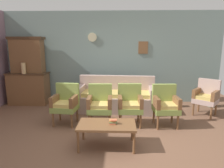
{
  "coord_description": "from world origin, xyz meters",
  "views": [
    {
      "loc": [
        0.2,
        -3.53,
        1.81
      ],
      "look_at": [
        0.03,
        1.11,
        0.85
      ],
      "focal_mm": 32.64,
      "sensor_mm": 36.0,
      "label": 1
    }
  ],
  "objects_px": {
    "armchair_row_middle": "(100,103)",
    "wingback_chair_by_fireplace": "(206,96)",
    "armchair_near_couch_end": "(130,103)",
    "coffee_table": "(107,126)",
    "book_stack_on_table": "(113,122)",
    "floral_couch": "(116,98)",
    "armchair_by_doorway": "(66,102)",
    "armchair_near_cabinet": "(165,103)",
    "vase_on_cabinet": "(23,68)",
    "floor_vase_by_wall": "(213,94)",
    "side_cabinet": "(29,88)"
  },
  "relations": [
    {
      "from": "armchair_near_cabinet",
      "to": "wingback_chair_by_fireplace",
      "type": "relative_size",
      "value": 1.0
    },
    {
      "from": "side_cabinet",
      "to": "armchair_row_middle",
      "type": "xyz_separation_m",
      "value": [
        2.26,
        -1.52,
        0.03
      ]
    },
    {
      "from": "wingback_chair_by_fireplace",
      "to": "floor_vase_by_wall",
      "type": "height_order",
      "value": "wingback_chair_by_fireplace"
    },
    {
      "from": "floral_couch",
      "to": "armchair_by_doorway",
      "type": "xyz_separation_m",
      "value": [
        -1.11,
        -0.98,
        0.17
      ]
    },
    {
      "from": "armchair_near_couch_end",
      "to": "side_cabinet",
      "type": "bearing_deg",
      "value": 153.07
    },
    {
      "from": "armchair_near_couch_end",
      "to": "coffee_table",
      "type": "relative_size",
      "value": 0.9
    },
    {
      "from": "armchair_near_cabinet",
      "to": "book_stack_on_table",
      "type": "height_order",
      "value": "armchair_near_cabinet"
    },
    {
      "from": "vase_on_cabinet",
      "to": "floor_vase_by_wall",
      "type": "relative_size",
      "value": 0.43
    },
    {
      "from": "coffee_table",
      "to": "wingback_chair_by_fireplace",
      "type": "bearing_deg",
      "value": 35.1
    },
    {
      "from": "armchair_near_couch_end",
      "to": "book_stack_on_table",
      "type": "height_order",
      "value": "armchair_near_couch_end"
    },
    {
      "from": "armchair_near_couch_end",
      "to": "armchair_near_cabinet",
      "type": "height_order",
      "value": "same"
    },
    {
      "from": "armchair_row_middle",
      "to": "coffee_table",
      "type": "height_order",
      "value": "armchair_row_middle"
    },
    {
      "from": "armchair_row_middle",
      "to": "coffee_table",
      "type": "distance_m",
      "value": 0.98
    },
    {
      "from": "floor_vase_by_wall",
      "to": "armchair_near_couch_end",
      "type": "bearing_deg",
      "value": -150.22
    },
    {
      "from": "armchair_near_cabinet",
      "to": "coffee_table",
      "type": "height_order",
      "value": "armchair_near_cabinet"
    },
    {
      "from": "armchair_near_cabinet",
      "to": "wingback_chair_by_fireplace",
      "type": "bearing_deg",
      "value": 31.03
    },
    {
      "from": "armchair_near_cabinet",
      "to": "armchair_by_doorway",
      "type": "bearing_deg",
      "value": 179.25
    },
    {
      "from": "armchair_by_doorway",
      "to": "armchair_row_middle",
      "type": "bearing_deg",
      "value": -3.97
    },
    {
      "from": "side_cabinet",
      "to": "coffee_table",
      "type": "distance_m",
      "value": 3.49
    },
    {
      "from": "armchair_row_middle",
      "to": "wingback_chair_by_fireplace",
      "type": "bearing_deg",
      "value": 15.66
    },
    {
      "from": "armchair_row_middle",
      "to": "armchair_near_cabinet",
      "type": "xyz_separation_m",
      "value": [
        1.43,
        0.02,
        0.0
      ]
    },
    {
      "from": "vase_on_cabinet",
      "to": "armchair_row_middle",
      "type": "xyz_separation_m",
      "value": [
        2.28,
        -1.35,
        -0.59
      ]
    },
    {
      "from": "armchair_row_middle",
      "to": "armchair_near_couch_end",
      "type": "xyz_separation_m",
      "value": [
        0.66,
        0.04,
        0.0
      ]
    },
    {
      "from": "armchair_row_middle",
      "to": "wingback_chair_by_fireplace",
      "type": "relative_size",
      "value": 1.0
    },
    {
      "from": "armchair_by_doorway",
      "to": "wingback_chair_by_fireplace",
      "type": "bearing_deg",
      "value": 11.31
    },
    {
      "from": "floral_couch",
      "to": "armchair_by_doorway",
      "type": "bearing_deg",
      "value": -138.57
    },
    {
      "from": "armchair_by_doorway",
      "to": "vase_on_cabinet",
      "type": "bearing_deg",
      "value": 139.48
    },
    {
      "from": "side_cabinet",
      "to": "armchair_by_doorway",
      "type": "xyz_separation_m",
      "value": [
        1.48,
        -1.47,
        0.03
      ]
    },
    {
      "from": "armchair_near_cabinet",
      "to": "coffee_table",
      "type": "bearing_deg",
      "value": -141.36
    },
    {
      "from": "vase_on_cabinet",
      "to": "wingback_chair_by_fireplace",
      "type": "relative_size",
      "value": 0.35
    },
    {
      "from": "side_cabinet",
      "to": "book_stack_on_table",
      "type": "relative_size",
      "value": 8.25
    },
    {
      "from": "side_cabinet",
      "to": "floor_vase_by_wall",
      "type": "xyz_separation_m",
      "value": [
        5.32,
        -0.1,
        -0.1
      ]
    },
    {
      "from": "armchair_near_couch_end",
      "to": "floor_vase_by_wall",
      "type": "distance_m",
      "value": 2.78
    },
    {
      "from": "side_cabinet",
      "to": "armchair_near_couch_end",
      "type": "height_order",
      "value": "side_cabinet"
    },
    {
      "from": "armchair_near_couch_end",
      "to": "armchair_near_cabinet",
      "type": "relative_size",
      "value": 1.0
    },
    {
      "from": "vase_on_cabinet",
      "to": "floor_vase_by_wall",
      "type": "bearing_deg",
      "value": 0.83
    },
    {
      "from": "armchair_near_couch_end",
      "to": "book_stack_on_table",
      "type": "bearing_deg",
      "value": -109.03
    },
    {
      "from": "vase_on_cabinet",
      "to": "armchair_near_couch_end",
      "type": "bearing_deg",
      "value": -23.88
    },
    {
      "from": "wingback_chair_by_fireplace",
      "to": "side_cabinet",
      "type": "bearing_deg",
      "value": 170.68
    },
    {
      "from": "vase_on_cabinet",
      "to": "wingback_chair_by_fireplace",
      "type": "bearing_deg",
      "value": -7.23
    },
    {
      "from": "coffee_table",
      "to": "armchair_near_cabinet",
      "type": "bearing_deg",
      "value": 38.64
    },
    {
      "from": "vase_on_cabinet",
      "to": "floral_couch",
      "type": "distance_m",
      "value": 2.74
    },
    {
      "from": "vase_on_cabinet",
      "to": "armchair_near_cabinet",
      "type": "distance_m",
      "value": 3.98
    },
    {
      "from": "coffee_table",
      "to": "book_stack_on_table",
      "type": "xyz_separation_m",
      "value": [
        0.11,
        0.0,
        0.08
      ]
    },
    {
      "from": "book_stack_on_table",
      "to": "floor_vase_by_wall",
      "type": "relative_size",
      "value": 0.19
    },
    {
      "from": "floral_couch",
      "to": "armchair_by_doorway",
      "type": "height_order",
      "value": "same"
    },
    {
      "from": "floral_couch",
      "to": "wingback_chair_by_fireplace",
      "type": "distance_m",
      "value": 2.29
    },
    {
      "from": "vase_on_cabinet",
      "to": "floor_vase_by_wall",
      "type": "distance_m",
      "value": 5.4
    },
    {
      "from": "floral_couch",
      "to": "coffee_table",
      "type": "height_order",
      "value": "floral_couch"
    },
    {
      "from": "armchair_row_middle",
      "to": "side_cabinet",
      "type": "bearing_deg",
      "value": 145.97
    }
  ]
}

